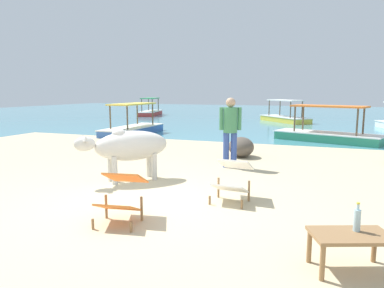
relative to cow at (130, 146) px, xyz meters
The scene contains 14 objects.
sand_beach 1.62m from the cow, 52.54° to the right, with size 18.00×14.00×0.04m, color #CCB78E.
water_surface 20.88m from the cow, 87.57° to the left, with size 60.00×36.00×0.03m, color teal.
cow is the anchor object (origin of this frame).
low_bench_table 4.56m from the cow, 31.70° to the right, with size 0.87×0.68×0.39m.
bottle 4.54m from the cow, 30.39° to the right, with size 0.07×0.07×0.30m.
deck_chair_near 2.25m from the cow, 62.58° to the right, with size 0.65×0.84×0.68m.
deck_chair_far 2.31m from the cow, 13.86° to the right, with size 0.58×0.80×0.68m.
person_standing 2.47m from the cow, 50.83° to the left, with size 0.48×0.32×1.62m.
shore_rock_large 4.14m from the cow, 119.09° to the left, with size 0.59×0.44×0.45m, color brown.
shore_rock_small 3.67m from the cow, 65.60° to the left, with size 0.83×0.68×0.54m, color brown.
boat_blue 7.98m from the cow, 119.34° to the left, with size 1.16×3.67×1.29m.
boat_green 8.35m from the cow, 63.46° to the left, with size 3.85×2.31×1.29m.
boat_red 19.63m from the cow, 115.82° to the left, with size 2.03×3.84×1.29m.
boat_yellow 15.34m from the cow, 84.59° to the left, with size 3.26×3.55×1.29m.
Camera 1 is at (2.66, -4.86, 1.81)m, focal length 33.06 mm.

